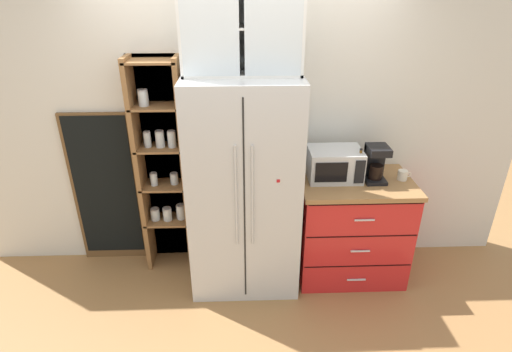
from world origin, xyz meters
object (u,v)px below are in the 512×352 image
at_px(bottle_amber, 359,167).
at_px(chalkboard_menu, 106,190).
at_px(refrigerator, 244,186).
at_px(microwave, 334,164).
at_px(mug_cream, 403,175).
at_px(coffee_maker, 375,163).

relative_size(bottle_amber, chalkboard_menu, 0.20).
height_order(refrigerator, bottle_amber, refrigerator).
relative_size(microwave, mug_cream, 3.78).
distance_m(coffee_maker, chalkboard_menu, 2.39).
bearing_deg(mug_cream, chalkboard_menu, 173.50).
xyz_separation_m(microwave, bottle_amber, (0.19, -0.08, 0.00)).
relative_size(mug_cream, chalkboard_menu, 0.08).
xyz_separation_m(refrigerator, chalkboard_menu, (-1.25, 0.32, -0.18)).
bearing_deg(chalkboard_menu, microwave, -6.89).
xyz_separation_m(bottle_amber, chalkboard_menu, (-2.20, 0.32, -0.34)).
height_order(coffee_maker, bottle_amber, coffee_maker).
bearing_deg(mug_cream, microwave, 174.86).
bearing_deg(bottle_amber, chalkboard_menu, 171.72).
bearing_deg(chalkboard_menu, refrigerator, -14.49).
relative_size(refrigerator, mug_cream, 15.76).
relative_size(mug_cream, bottle_amber, 0.39).
bearing_deg(refrigerator, microwave, 6.06).
height_order(coffee_maker, chalkboard_menu, chalkboard_menu).
bearing_deg(microwave, coffee_maker, -7.25).
bearing_deg(coffee_maker, chalkboard_menu, 173.06).
height_order(mug_cream, chalkboard_menu, chalkboard_menu).
distance_m(coffee_maker, bottle_amber, 0.15).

